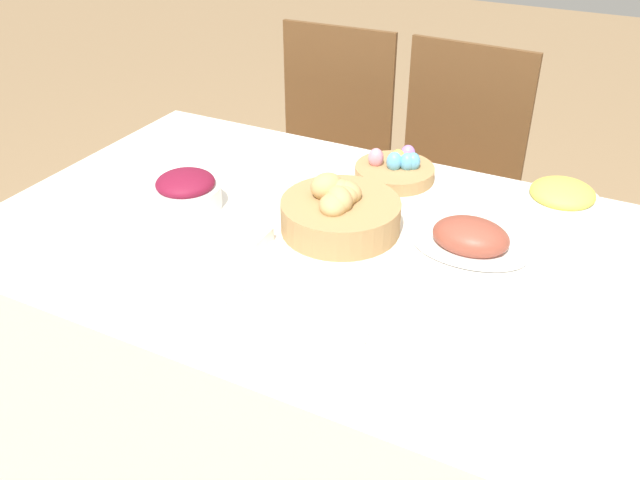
{
  "coord_description": "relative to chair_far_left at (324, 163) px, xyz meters",
  "views": [
    {
      "loc": [
        0.55,
        -1.16,
        1.57
      ],
      "look_at": [
        -0.01,
        -0.07,
        0.81
      ],
      "focal_mm": 38.0,
      "sensor_mm": 36.0,
      "label": 1
    }
  ],
  "objects": [
    {
      "name": "ground_plane",
      "position": [
        0.45,
        -0.84,
        -0.51
      ],
      "size": [
        12.0,
        12.0,
        0.0
      ],
      "primitive_type": "plane",
      "color": "#937551"
    },
    {
      "name": "dining_table",
      "position": [
        0.45,
        -0.84,
        -0.13
      ],
      "size": [
        1.63,
        0.97,
        0.77
      ],
      "color": "white",
      "rests_on": "ground"
    },
    {
      "name": "chair_far_left",
      "position": [
        0.0,
        0.0,
        0.0
      ],
      "size": [
        0.43,
        0.43,
        0.98
      ],
      "rotation": [
        0.0,
        0.0,
        0.03
      ],
      "color": "brown",
      "rests_on": "ground"
    },
    {
      "name": "chair_far_center",
      "position": [
        0.46,
        -0.0,
        0.0
      ],
      "size": [
        0.44,
        0.44,
        0.98
      ],
      "rotation": [
        0.0,
        0.0,
        -0.06
      ],
      "color": "brown",
      "rests_on": "ground"
    },
    {
      "name": "bread_basket",
      "position": [
        0.44,
        -0.79,
        0.3
      ],
      "size": [
        0.27,
        0.27,
        0.13
      ],
      "color": "#AD8451",
      "rests_on": "dining_table"
    },
    {
      "name": "egg_basket",
      "position": [
        0.45,
        -0.49,
        0.28
      ],
      "size": [
        0.21,
        0.21,
        0.08
      ],
      "color": "#AD8451",
      "rests_on": "dining_table"
    },
    {
      "name": "ham_platter",
      "position": [
        0.72,
        -0.73,
        0.28
      ],
      "size": [
        0.26,
        0.18,
        0.07
      ],
      "color": "white",
      "rests_on": "dining_table"
    },
    {
      "name": "pineapple_bowl",
      "position": [
        0.87,
        -0.49,
        0.29
      ],
      "size": [
        0.18,
        0.18,
        0.08
      ],
      "color": "silver",
      "rests_on": "dining_table"
    },
    {
      "name": "beet_salad_bowl",
      "position": [
        0.06,
        -0.86,
        0.3
      ],
      "size": [
        0.17,
        0.17,
        0.09
      ],
      "color": "white",
      "rests_on": "dining_table"
    },
    {
      "name": "dinner_plate",
      "position": [
        0.52,
        -1.15,
        0.26
      ],
      "size": [
        0.27,
        0.27,
        0.01
      ],
      "color": "white",
      "rests_on": "dining_table"
    },
    {
      "name": "fork",
      "position": [
        0.36,
        -1.15,
        0.26
      ],
      "size": [
        0.02,
        0.2,
        0.0
      ],
      "rotation": [
        0.0,
        0.0,
        -0.08
      ],
      "color": "silver",
      "rests_on": "dining_table"
    },
    {
      "name": "knife",
      "position": [
        0.68,
        -1.15,
        0.26
      ],
      "size": [
        0.02,
        0.2,
        0.0
      ],
      "rotation": [
        0.0,
        0.0,
        -0.08
      ],
      "color": "silver",
      "rests_on": "dining_table"
    },
    {
      "name": "spoon",
      "position": [
        0.71,
        -1.15,
        0.26
      ],
      "size": [
        0.02,
        0.2,
        0.0
      ],
      "rotation": [
        0.0,
        0.0,
        0.08
      ],
      "color": "silver",
      "rests_on": "dining_table"
    },
    {
      "name": "drinking_cup",
      "position": [
        0.77,
        -1.0,
        0.29
      ],
      "size": [
        0.08,
        0.08,
        0.07
      ],
      "color": "silver",
      "rests_on": "dining_table"
    },
    {
      "name": "butter_dish",
      "position": [
        0.26,
        -0.94,
        0.27
      ],
      "size": [
        0.13,
        0.08,
        0.03
      ],
      "color": "white",
      "rests_on": "dining_table"
    }
  ]
}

